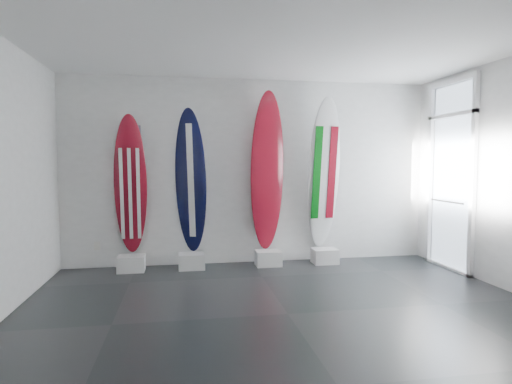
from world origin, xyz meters
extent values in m
plane|color=black|center=(0.00, 0.00, 0.00)|extent=(6.00, 6.00, 0.00)
plane|color=white|center=(0.00, 0.00, 3.00)|extent=(6.00, 6.00, 0.00)
plane|color=silver|center=(0.00, 2.50, 1.50)|extent=(6.00, 0.00, 6.00)
plane|color=silver|center=(0.00, -2.50, 1.50)|extent=(6.00, 0.00, 6.00)
cube|color=silver|center=(-1.90, 2.18, 0.12)|extent=(0.40, 0.30, 0.24)
ellipsoid|color=maroon|center=(-1.90, 2.28, 1.30)|extent=(0.51, 0.45, 2.14)
cube|color=silver|center=(-1.00, 2.18, 0.12)|extent=(0.40, 0.30, 0.24)
ellipsoid|color=black|center=(-1.00, 2.28, 1.36)|extent=(0.57, 0.42, 2.25)
cube|color=silver|center=(0.22, 2.18, 0.12)|extent=(0.40, 0.30, 0.24)
ellipsoid|color=maroon|center=(0.22, 2.28, 1.51)|extent=(0.61, 0.32, 2.55)
cube|color=silver|center=(1.17, 2.18, 0.12)|extent=(0.40, 0.30, 0.24)
ellipsoid|color=silver|center=(1.17, 2.28, 1.47)|extent=(0.60, 0.43, 2.48)
cube|color=silver|center=(-2.45, 2.48, 0.35)|extent=(0.09, 0.02, 0.13)
camera|label=1|loc=(-1.11, -4.43, 1.66)|focal=29.95mm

